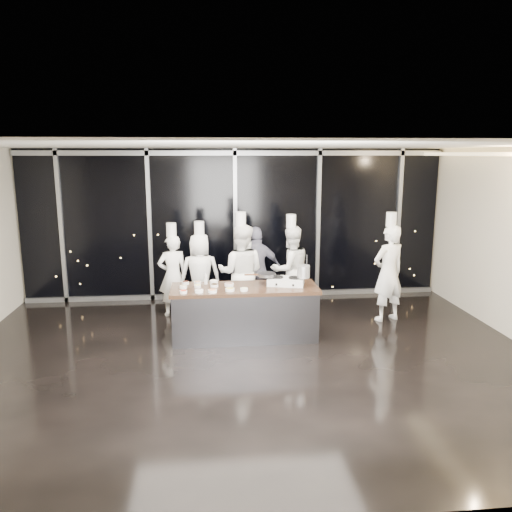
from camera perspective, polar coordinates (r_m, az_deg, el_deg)
The scene contains 15 objects.
ground at distance 7.81m, azimuth -0.77°, elevation -11.65°, with size 9.00×9.00×0.00m, color black.
room_shell at distance 7.24m, azimuth 0.58°, elevation 4.95°, with size 9.02×7.02×3.21m.
window_wall at distance 10.70m, azimuth -2.39°, elevation 3.61°, with size 8.90×0.11×3.20m.
demo_counter at distance 8.49m, azimuth -1.31°, elevation -6.45°, with size 2.46×0.86×0.90m.
stove at distance 8.49m, azimuth 3.43°, elevation -2.88°, with size 0.68×0.51×0.14m.
frying_pan at distance 8.50m, azimuth 1.18°, elevation -2.14°, with size 0.56×0.38×0.05m.
stock_pot at distance 8.42m, azimuth 5.45°, elevation -1.77°, with size 0.21×0.21×0.21m, color #B9B9BB.
prep_bowls at distance 8.30m, azimuth -5.35°, elevation -3.53°, with size 1.12×0.75×0.05m.
squeeze_bottle at distance 8.55m, azimuth -5.77°, elevation -2.59°, with size 0.06×0.06×0.21m.
chef_far_left at distance 9.73m, azimuth -9.49°, elevation -2.06°, with size 0.66×0.52×1.81m.
chef_left at distance 9.66m, azimuth -6.40°, elevation -2.05°, with size 0.81×0.55×1.84m.
chef_center at distance 9.30m, azimuth -1.72°, elevation -1.87°, with size 1.01×0.85×2.05m.
guest at distance 9.74m, azimuth 0.08°, elevation -1.63°, with size 1.07×0.63×1.71m.
chef_right at distance 9.81m, azimuth 3.96°, elevation -1.49°, with size 1.00×0.89×1.95m.
chef_side at distance 9.59m, azimuth 14.89°, elevation -1.80°, with size 0.77×0.64×2.05m.
Camera 1 is at (-0.62, -7.15, 3.09)m, focal length 35.00 mm.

